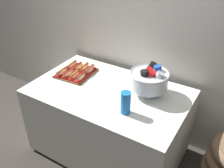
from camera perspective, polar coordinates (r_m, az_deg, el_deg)
The scene contains 14 objects.
ground_plane at distance 2.81m, azimuth -0.66°, elevation -14.53°, with size 10.00×10.00×0.00m, color #38332D.
back_wall at distance 2.54m, azimuth 6.14°, elevation 14.85°, with size 6.00×0.10×2.60m, color silver.
buffet_table at distance 2.54m, azimuth -0.71°, elevation -8.29°, with size 1.44×0.89×0.76m.
serving_tray at distance 2.61m, azimuth -8.08°, elevation 2.39°, with size 0.35×0.38×0.01m.
hot_dog_0 at distance 2.60m, azimuth -11.20°, elevation 2.74°, with size 0.07×0.18×0.06m.
hot_dog_1 at distance 2.56m, azimuth -9.86°, elevation 2.36°, with size 0.08×0.16×0.06m.
hot_dog_2 at distance 2.52m, azimuth -8.48°, elevation 1.98°, with size 0.08×0.16×0.06m.
hot_dog_3 at distance 2.48m, azimuth -7.06°, elevation 1.55°, with size 0.08×0.17×0.06m.
hot_dog_4 at distance 2.71m, azimuth -9.11°, elevation 4.21°, with size 0.08×0.18×0.06m.
hot_dog_5 at distance 2.67m, azimuth -7.80°, elevation 3.88°, with size 0.08×0.17×0.06m.
hot_dog_6 at distance 2.63m, azimuth -6.45°, elevation 3.63°, with size 0.07×0.18×0.06m.
hot_dog_7 at distance 2.60m, azimuth -5.06°, elevation 3.24°, with size 0.09×0.18×0.06m.
punch_bowl at distance 2.22m, azimuth 8.43°, elevation 1.08°, with size 0.34×0.34×0.27m.
cup_stack at distance 2.00m, azimuth 3.08°, elevation -4.23°, with size 0.08×0.08×0.19m.
Camera 1 is at (1.04, -1.64, 2.04)m, focal length 40.55 mm.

